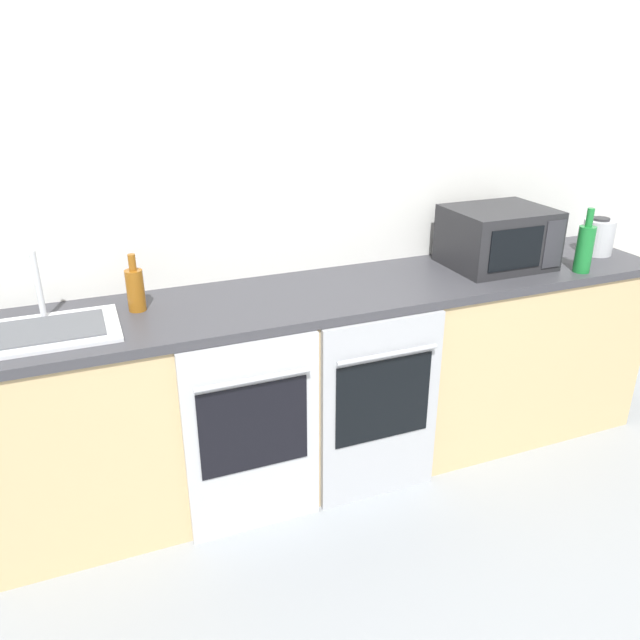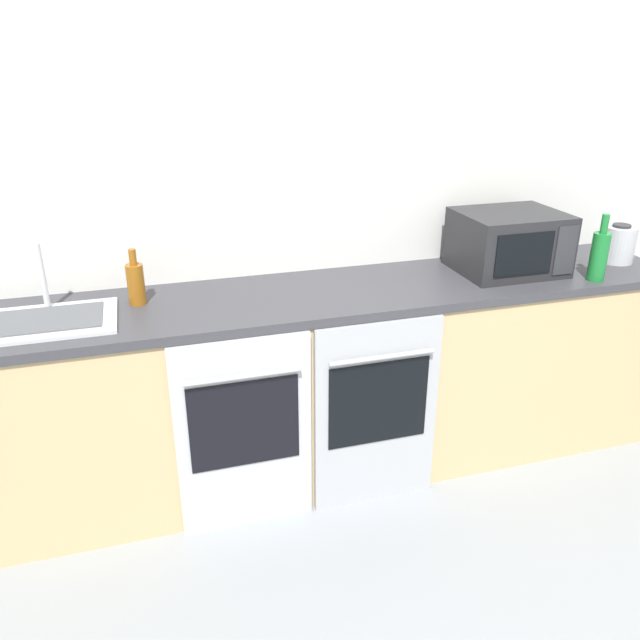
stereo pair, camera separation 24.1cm
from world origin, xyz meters
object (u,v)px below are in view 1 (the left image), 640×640
object	(u,v)px
microwave	(498,237)
sink	(44,330)
bottle_green	(585,247)
kettle	(598,237)
oven_right	(381,411)
oven_left	(254,439)
bottle_amber	(135,289)

from	to	relation	value
microwave	sink	size ratio (longest dim) A/B	0.89
bottle_green	kettle	xyz separation A→B (m)	(0.29, 0.20, -0.03)
kettle	oven_right	bearing A→B (deg)	-167.98
oven_left	kettle	bearing A→B (deg)	8.54
microwave	bottle_amber	world-z (taller)	microwave
oven_left	microwave	world-z (taller)	microwave
bottle_amber	bottle_green	bearing A→B (deg)	-8.11
kettle	sink	size ratio (longest dim) A/B	0.35
microwave	bottle_green	size ratio (longest dim) A/B	1.55
oven_right	bottle_green	size ratio (longest dim) A/B	2.86
oven_left	sink	xyz separation A→B (m)	(-0.72, 0.28, 0.49)
oven_right	microwave	distance (m)	1.05
oven_right	bottle_green	world-z (taller)	bottle_green
bottle_amber	oven_left	bearing A→B (deg)	-46.81
bottle_green	bottle_amber	world-z (taller)	bottle_green
bottle_amber	microwave	bearing A→B (deg)	-1.77
bottle_amber	kettle	bearing A→B (deg)	-2.16
sink	microwave	bearing A→B (deg)	1.54
microwave	bottle_green	distance (m)	0.41
oven_left	oven_right	bearing A→B (deg)	0.00
oven_left	oven_right	world-z (taller)	same
microwave	kettle	xyz separation A→B (m)	(0.61, -0.04, -0.05)
oven_left	oven_right	size ratio (longest dim) A/B	1.00
oven_right	sink	distance (m)	1.42
oven_right	bottle_green	bearing A→B (deg)	4.78
oven_left	microwave	xyz separation A→B (m)	(1.36, 0.33, 0.62)
oven_left	bottle_amber	bearing A→B (deg)	133.19
bottle_amber	sink	world-z (taller)	sink
oven_left	kettle	size ratio (longest dim) A/B	4.62
oven_right	bottle_amber	distance (m)	1.17
bottle_amber	kettle	world-z (taller)	bottle_amber
bottle_green	bottle_amber	xyz separation A→B (m)	(-2.05, 0.29, -0.03)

